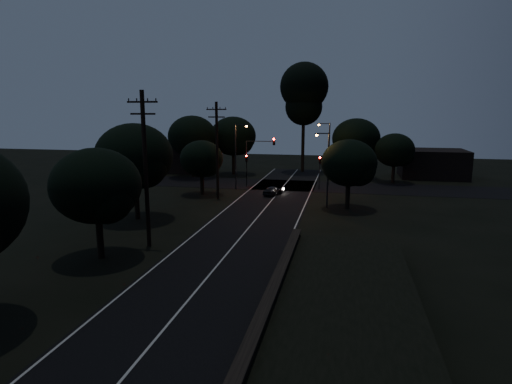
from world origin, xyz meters
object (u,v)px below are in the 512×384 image
at_px(streetlight_a, 237,152).
at_px(signal_right, 320,166).
at_px(streetlight_c, 326,165).
at_px(streetlight_b, 328,149).
at_px(utility_pole_far, 217,149).
at_px(car, 273,191).
at_px(utility_pole_mid, 145,167).
at_px(tall_pine, 304,93).
at_px(signal_left, 247,165).
at_px(signal_mast, 260,153).

bearing_deg(streetlight_a, signal_right, 11.34).
bearing_deg(signal_right, streetlight_c, -82.98).
bearing_deg(streetlight_b, utility_pole_far, -133.30).
bearing_deg(car, streetlight_a, -12.39).
bearing_deg(utility_pole_mid, tall_pine, 80.07).
bearing_deg(utility_pole_far, signal_right, 37.00).
height_order(utility_pole_mid, signal_left, utility_pole_mid).
bearing_deg(utility_pole_mid, signal_right, 67.01).
relative_size(utility_pole_far, signal_mast, 1.68).
distance_m(tall_pine, streetlight_c, 26.63).
distance_m(tall_pine, signal_right, 18.03).
distance_m(streetlight_c, car, 8.90).
distance_m(utility_pole_mid, utility_pole_far, 17.00).
bearing_deg(utility_pole_mid, utility_pole_far, 90.00).
height_order(utility_pole_far, streetlight_b, utility_pole_far).
bearing_deg(streetlight_c, signal_right, 97.02).
height_order(signal_left, signal_mast, signal_mast).
bearing_deg(streetlight_c, utility_pole_mid, -128.26).
height_order(utility_pole_mid, streetlight_b, utility_pole_mid).
relative_size(utility_pole_far, signal_left, 2.56).
relative_size(signal_left, streetlight_b, 0.51).
distance_m(signal_left, signal_right, 9.20).
distance_m(utility_pole_far, signal_mast, 8.64).
bearing_deg(signal_right, streetlight_b, 80.00).
relative_size(signal_left, streetlight_a, 0.51).
distance_m(signal_mast, streetlight_a, 3.13).
xyz_separation_m(streetlight_a, streetlight_c, (11.14, -8.00, -0.29)).
xyz_separation_m(streetlight_a, streetlight_b, (10.61, 6.00, 0.00)).
bearing_deg(signal_mast, signal_right, -0.03).
xyz_separation_m(tall_pine, streetlight_c, (4.83, -25.00, -7.79)).
bearing_deg(signal_mast, tall_pine, 75.38).
bearing_deg(streetlight_b, streetlight_c, -87.86).
height_order(utility_pole_far, streetlight_a, utility_pole_far).
height_order(signal_left, streetlight_b, streetlight_b).
bearing_deg(streetlight_a, tall_pine, 69.64).
bearing_deg(signal_mast, streetlight_a, -140.23).
bearing_deg(tall_pine, streetlight_b, -68.62).
relative_size(utility_pole_mid, car, 3.51).
relative_size(signal_mast, streetlight_a, 0.78).
bearing_deg(utility_pole_far, signal_left, 80.06).
relative_size(streetlight_a, streetlight_b, 1.00).
height_order(signal_right, signal_mast, signal_mast).
bearing_deg(tall_pine, utility_pole_mid, -99.93).
bearing_deg(signal_right, utility_pole_mid, -112.99).
relative_size(utility_pole_far, tall_pine, 0.62).
distance_m(streetlight_b, streetlight_c, 14.01).
height_order(utility_pole_far, streetlight_c, utility_pole_far).
distance_m(utility_pole_far, signal_right, 13.53).
xyz_separation_m(utility_pole_far, signal_right, (10.60, 7.99, -2.65)).
bearing_deg(signal_right, streetlight_a, -168.66).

